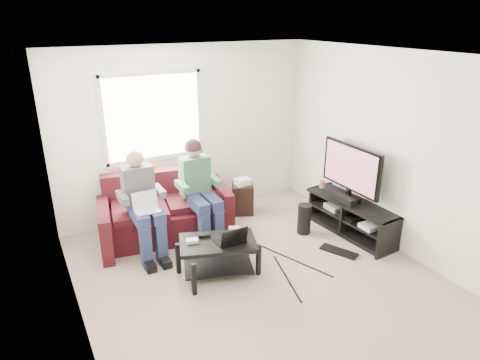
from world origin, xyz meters
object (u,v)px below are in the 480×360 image
end_table (243,197)px  subwoofer (304,219)px  sofa (166,213)px  coffee_table (218,250)px  tv_stand (351,219)px  tv (351,169)px

end_table → subwoofer: bearing=-66.2°
sofa → coffee_table: size_ratio=1.95×
sofa → tv_stand: 2.67m
subwoofer → end_table: (-0.45, 1.03, 0.04)m
subwoofer → coffee_table: bearing=-167.0°
tv_stand → sofa: bearing=152.4°
sofa → coffee_table: bearing=-80.5°
sofa → subwoofer: (1.77, -0.92, -0.10)m
coffee_table → sofa: bearing=99.5°
coffee_table → subwoofer: coffee_table is taller
sofa → end_table: bearing=4.4°
sofa → tv: (2.37, -1.14, 0.63)m
sofa → tv_stand: size_ratio=1.34×
coffee_table → tv_stand: tv_stand is taller
coffee_table → subwoofer: bearing=13.0°
sofa → tv: 2.70m
sofa → coffee_table: (0.21, -1.28, 0.01)m
end_table → sofa: bearing=-175.6°
subwoofer → end_table: bearing=113.8°
subwoofer → end_table: 1.12m
coffee_table → end_table: 1.77m
tv → tv_stand: bearing=-88.5°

